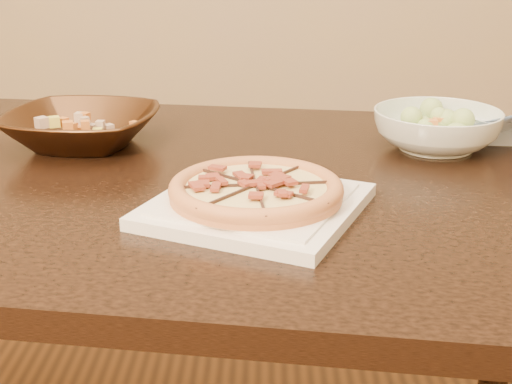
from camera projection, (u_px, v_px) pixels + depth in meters
The scene contains 8 objects.
dining_table at pixel (216, 228), 1.19m from camera, with size 1.55×1.11×0.75m.
plate at pixel (256, 205), 1.00m from camera, with size 0.36×0.36×0.02m.
pizza at pixel (256, 189), 0.99m from camera, with size 0.24×0.24×0.03m.
bronze_bowl at pixel (83, 128), 1.30m from camera, with size 0.27×0.27×0.07m, color #422815.
mixed_dish at pixel (80, 103), 1.28m from camera, with size 0.12×0.12×0.03m.
salad_bowl at pixel (437, 130), 1.28m from camera, with size 0.23×0.23×0.07m, color silver.
salad at pixel (439, 101), 1.26m from camera, with size 0.09×0.12×0.04m.
cling_film at pixel (500, 131), 1.31m from camera, with size 0.15×0.12×0.05m, color silver, non-canonical shape.
Camera 1 is at (-0.08, -1.20, 1.12)m, focal length 50.00 mm.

